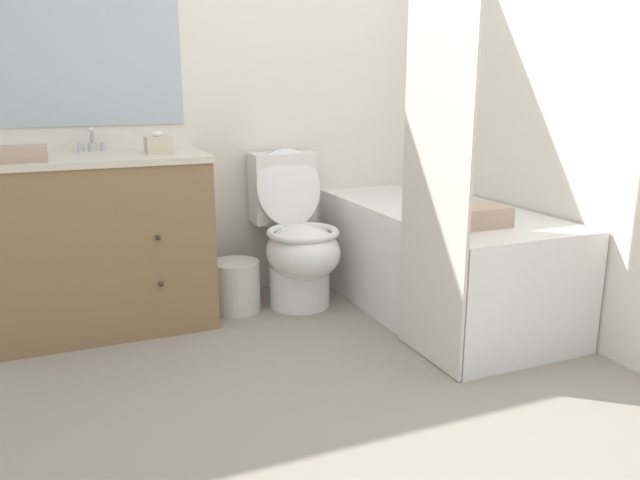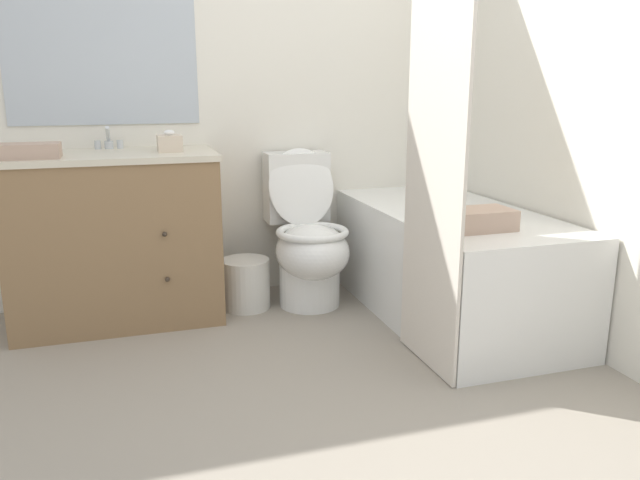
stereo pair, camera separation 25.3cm
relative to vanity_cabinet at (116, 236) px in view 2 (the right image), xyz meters
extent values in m
plane|color=gray|center=(0.75, -1.45, -0.44)|extent=(14.00, 14.00, 0.00)
cube|color=white|center=(0.75, 0.30, 0.81)|extent=(8.00, 0.05, 2.50)
cube|color=#B2BCC6|center=(0.00, 0.27, 1.01)|extent=(0.95, 0.01, 0.93)
cube|color=white|center=(2.04, -0.59, 0.81)|extent=(0.05, 2.72, 2.50)
cube|color=olive|center=(0.00, 0.00, -0.02)|extent=(1.00, 0.54, 0.83)
cube|color=beige|center=(0.00, 0.00, 0.41)|extent=(1.02, 0.56, 0.03)
cylinder|color=white|center=(0.00, 0.00, 0.37)|extent=(0.32, 0.32, 0.10)
sphere|color=#382D23|center=(0.23, -0.28, 0.06)|extent=(0.02, 0.02, 0.02)
sphere|color=#382D23|center=(0.23, -0.28, -0.16)|extent=(0.02, 0.02, 0.02)
cylinder|color=silver|center=(0.00, 0.20, 0.44)|extent=(0.04, 0.04, 0.04)
cylinder|color=silver|center=(0.00, 0.16, 0.50)|extent=(0.02, 0.11, 0.09)
cylinder|color=silver|center=(-0.06, 0.20, 0.44)|extent=(0.03, 0.03, 0.04)
cylinder|color=silver|center=(0.05, 0.20, 0.44)|extent=(0.03, 0.03, 0.04)
cylinder|color=white|center=(0.99, -0.10, -0.32)|extent=(0.33, 0.33, 0.23)
ellipsoid|color=white|center=(0.99, -0.16, -0.12)|extent=(0.39, 0.46, 0.29)
torus|color=white|center=(0.99, -0.16, -0.01)|extent=(0.39, 0.39, 0.04)
cube|color=white|center=(0.99, 0.16, 0.18)|extent=(0.35, 0.18, 0.39)
ellipsoid|color=white|center=(0.99, 0.05, 0.20)|extent=(0.37, 0.14, 0.42)
cube|color=white|center=(1.64, -0.47, -0.16)|extent=(0.72, 1.49, 0.57)
cube|color=#ACB1B2|center=(1.64, -0.47, 0.12)|extent=(0.60, 1.37, 0.01)
cube|color=silver|center=(1.26, -0.97, 0.51)|extent=(0.01, 0.50, 1.88)
cylinder|color=silver|center=(0.65, -0.04, -0.30)|extent=(0.26, 0.26, 0.27)
cube|color=beige|center=(0.29, -0.02, 0.46)|extent=(0.12, 0.14, 0.08)
ellipsoid|color=white|center=(0.29, -0.02, 0.51)|extent=(0.05, 0.04, 0.03)
cube|color=tan|center=(-0.34, -0.14, 0.46)|extent=(0.27, 0.17, 0.07)
cube|color=tan|center=(1.51, -0.90, 0.17)|extent=(0.34, 0.19, 0.09)
camera|label=1|loc=(-0.17, -3.14, 0.75)|focal=35.00mm
camera|label=2|loc=(0.07, -3.23, 0.75)|focal=35.00mm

